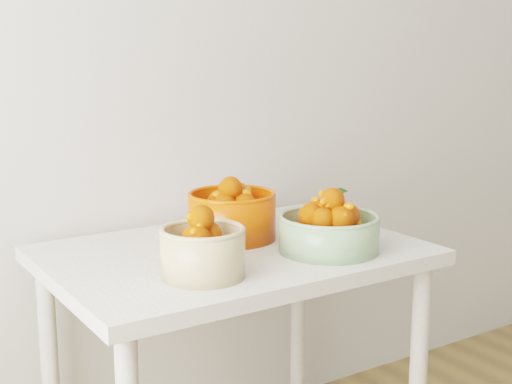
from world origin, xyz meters
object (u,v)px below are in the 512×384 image
at_px(table, 233,281).
at_px(bowl_cream, 203,250).
at_px(bowl_orange, 232,214).
at_px(bowl_green, 329,229).

bearing_deg(table, bowl_cream, -137.48).
bearing_deg(bowl_orange, table, -119.13).
bearing_deg(bowl_cream, bowl_orange, 47.67).
relative_size(bowl_cream, bowl_green, 0.95).
height_order(table, bowl_green, bowl_green).
xyz_separation_m(bowl_cream, bowl_green, (0.39, 0.01, -0.01)).
bearing_deg(bowl_green, bowl_orange, 121.73).
relative_size(table, bowl_cream, 3.71).
xyz_separation_m(table, bowl_orange, (0.05, 0.09, 0.17)).
height_order(bowl_cream, bowl_green, bowl_cream).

